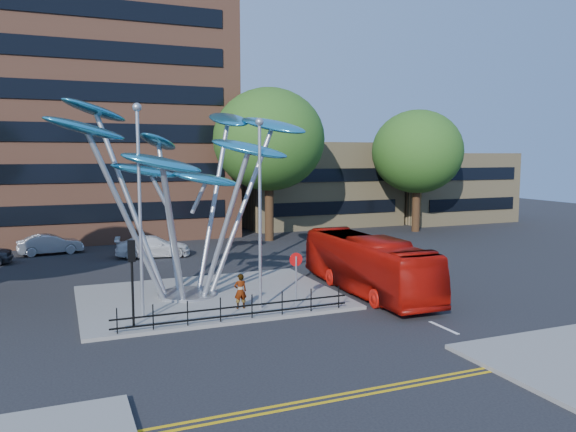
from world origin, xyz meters
name	(u,v)px	position (x,y,z in m)	size (l,w,h in m)	color
ground	(274,333)	(0.00, 0.00, 0.00)	(120.00, 120.00, 0.00)	black
traffic_island	(210,297)	(-1.00, 6.00, 0.07)	(12.00, 9.00, 0.15)	slate
double_yellow_near	(348,393)	(0.00, -6.00, 0.01)	(40.00, 0.12, 0.01)	gold
double_yellow_far	(353,397)	(0.00, -6.30, 0.01)	(40.00, 0.12, 0.01)	gold
brick_tower	(72,58)	(-6.00, 32.00, 15.00)	(25.00, 15.00, 30.00)	brown
low_building_near	(317,184)	(16.00, 30.00, 4.00)	(15.00, 8.00, 8.00)	tan
low_building_far	(447,187)	(30.00, 28.00, 3.50)	(12.00, 8.00, 7.00)	tan
tree_right	(269,140)	(8.00, 22.00, 8.04)	(8.80, 8.80, 12.11)	black
tree_far	(417,152)	(22.00, 22.00, 7.11)	(8.00, 8.00, 10.81)	black
leaf_sculpture	(182,155)	(-2.07, 6.68, 6.87)	(12.72, 9.54, 9.51)	#9EA0A5
street_lamp_left	(139,193)	(-4.50, 3.50, 5.36)	(0.36, 0.36, 8.80)	#9EA0A5
street_lamp_right	(260,196)	(0.50, 3.00, 5.09)	(0.36, 0.36, 8.30)	#9EA0A5
traffic_light_island	(132,264)	(-5.00, 2.50, 2.61)	(0.28, 0.18, 3.42)	black
no_entry_sign_island	(296,270)	(2.00, 2.52, 1.82)	(0.60, 0.10, 2.45)	#9EA0A5
pedestrian_railing_front	(236,310)	(-1.00, 1.70, 0.55)	(10.00, 0.06, 1.00)	black
red_bus	(367,264)	(6.60, 4.21, 1.43)	(2.41, 10.28, 2.86)	#AA0F07
pedestrian	(240,291)	(-0.33, 3.30, 0.93)	(0.57, 0.37, 1.55)	gray
parked_car_mid	(50,244)	(-8.21, 21.95, 0.70)	(1.47, 4.23, 1.39)	#9FA2A6
parked_car_right	(153,246)	(-1.79, 18.18, 0.71)	(2.00, 4.92, 1.43)	silver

